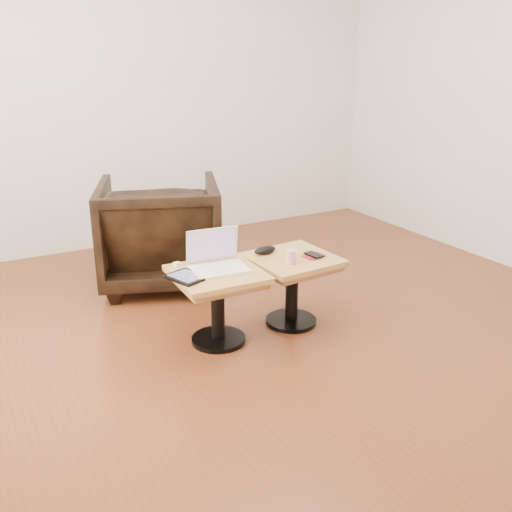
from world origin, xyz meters
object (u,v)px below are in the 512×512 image
side_table_right (292,274)px  laptop (217,261)px  armchair (160,233)px  striped_cup (290,257)px  side_table_left (217,289)px

side_table_right → laptop: bearing=171.7°
armchair → laptop: bearing=110.0°
laptop → striped_cup: laptop is taller
side_table_left → striped_cup: striped_cup is taller
side_table_left → armchair: (0.03, 1.05, 0.06)m
side_table_left → striped_cup: bearing=-10.3°
laptop → side_table_right: bearing=1.1°
side_table_right → armchair: bearing=111.0°
striped_cup → armchair: bearing=109.5°
laptop → armchair: armchair is taller
side_table_left → armchair: bearing=89.9°
side_table_right → laptop: 0.52m
armchair → side_table_left: bearing=108.9°
side_table_right → laptop: laptop is taller
side_table_left → armchair: armchair is taller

